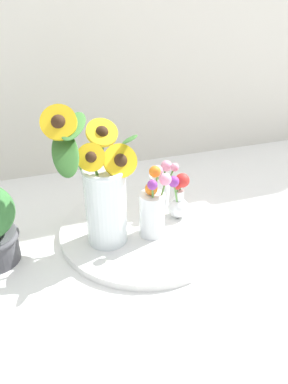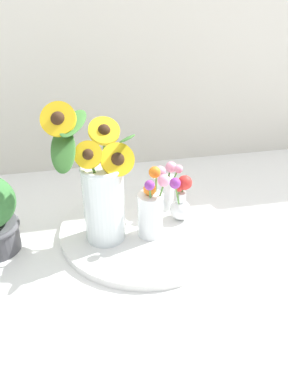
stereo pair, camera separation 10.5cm
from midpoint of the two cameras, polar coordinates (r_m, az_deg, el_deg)
name	(u,v)px [view 1 (the left image)]	position (r m, az deg, el deg)	size (l,w,h in m)	color
ground_plane	(164,250)	(1.05, 0.18, -8.87)	(6.00, 6.00, 0.00)	white
serving_tray	(144,229)	(1.12, -2.70, -5.75)	(0.49, 0.49, 0.02)	white
mason_jar_sunflowers	(103,193)	(0.99, -9.33, -0.25)	(0.24, 0.21, 0.39)	silver
vase_small_center	(153,209)	(1.03, -1.57, -2.70)	(0.08, 0.08, 0.20)	white
vase_bulb_right	(178,198)	(1.12, 2.62, -1.06)	(0.07, 0.06, 0.15)	white
vase_small_back	(160,187)	(1.16, -0.10, 0.71)	(0.09, 0.08, 0.16)	white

